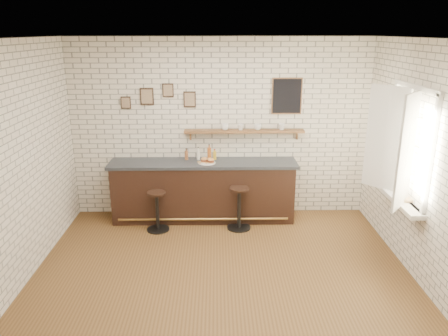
{
  "coord_description": "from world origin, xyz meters",
  "views": [
    {
      "loc": [
        -0.06,
        -5.21,
        3.08
      ],
      "look_at": [
        0.05,
        0.9,
        1.15
      ],
      "focal_mm": 35.0,
      "sensor_mm": 36.0,
      "label": 1
    }
  ],
  "objects": [
    {
      "name": "bitters_bottle_white",
      "position": [
        -0.37,
        1.84,
        1.1
      ],
      "size": [
        0.06,
        0.06,
        0.22
      ],
      "color": "silver",
      "rests_on": "bar_counter"
    },
    {
      "name": "potato_chips",
      "position": [
        -0.24,
        1.62,
        1.02
      ],
      "size": [
        0.25,
        0.18,
        0.0
      ],
      "color": "#C49345",
      "rests_on": "sandwich_plate"
    },
    {
      "name": "ciabatta_sandwich",
      "position": [
        -0.21,
        1.63,
        1.06
      ],
      "size": [
        0.26,
        0.19,
        0.08
      ],
      "color": "tan",
      "rests_on": "sandwich_plate"
    },
    {
      "name": "book_lower",
      "position": [
        2.38,
        0.15,
        0.94
      ],
      "size": [
        0.17,
        0.21,
        0.02
      ],
      "primitive_type": "imported",
      "rotation": [
        0.0,
        0.0,
        -0.1
      ],
      "color": "tan",
      "rests_on": "window_sill"
    },
    {
      "name": "bar_counter",
      "position": [
        -0.29,
        1.7,
        0.51
      ],
      "size": [
        3.1,
        0.65,
        1.01
      ],
      "color": "black",
      "rests_on": "ground"
    },
    {
      "name": "bar_stool_right",
      "position": [
        0.3,
        1.29,
        0.38
      ],
      "size": [
        0.39,
        0.39,
        0.7
      ],
      "color": "black",
      "rests_on": "ground"
    },
    {
      "name": "bar_stool_left",
      "position": [
        -1.02,
        1.25,
        0.35
      ],
      "size": [
        0.37,
        0.37,
        0.65
      ],
      "color": "black",
      "rests_on": "ground"
    },
    {
      "name": "sandwich_plate",
      "position": [
        -0.22,
        1.63,
        1.02
      ],
      "size": [
        0.28,
        0.28,
        0.01
      ],
      "primitive_type": "cylinder",
      "color": "white",
      "rests_on": "bar_counter"
    },
    {
      "name": "book_upper",
      "position": [
        2.38,
        0.17,
        0.96
      ],
      "size": [
        0.2,
        0.26,
        0.02
      ],
      "primitive_type": "imported",
      "rotation": [
        0.0,
        0.0,
        -0.07
      ],
      "color": "tan",
      "rests_on": "book_lower"
    },
    {
      "name": "bitters_bottle_amber",
      "position": [
        -0.19,
        1.84,
        1.12
      ],
      "size": [
        0.06,
        0.06,
        0.26
      ],
      "color": "#AF561C",
      "rests_on": "bar_counter"
    },
    {
      "name": "wall_shelf",
      "position": [
        0.4,
        1.9,
        1.48
      ],
      "size": [
        2.0,
        0.18,
        0.18
      ],
      "color": "brown",
      "rests_on": "ground"
    },
    {
      "name": "window_sill",
      "position": [
        2.4,
        0.3,
        0.9
      ],
      "size": [
        0.2,
        1.35,
        0.06
      ],
      "color": "white",
      "rests_on": "ground"
    },
    {
      "name": "back_wall_decor",
      "position": [
        0.23,
        1.98,
        2.05
      ],
      "size": [
        2.96,
        0.02,
        0.56
      ],
      "color": "black",
      "rests_on": "ground"
    },
    {
      "name": "shelf_cup_c",
      "position": [
        0.63,
        1.9,
        1.55
      ],
      "size": [
        0.13,
        0.13,
        0.1
      ],
      "primitive_type": "imported",
      "rotation": [
        0.0,
        0.0,
        1.61
      ],
      "color": "white",
      "rests_on": "wall_shelf"
    },
    {
      "name": "casement_window",
      "position": [
        2.36,
        0.3,
        1.65
      ],
      "size": [
        0.4,
        1.3,
        1.56
      ],
      "color": "white",
      "rests_on": "ground"
    },
    {
      "name": "shelf_cup_a",
      "position": [
        0.08,
        1.9,
        1.55
      ],
      "size": [
        0.19,
        0.19,
        0.1
      ],
      "primitive_type": "imported",
      "rotation": [
        0.0,
        0.0,
        0.65
      ],
      "color": "white",
      "rests_on": "wall_shelf"
    },
    {
      "name": "bitters_bottle_brown",
      "position": [
        -0.57,
        1.84,
        1.09
      ],
      "size": [
        0.06,
        0.06,
        0.19
      ],
      "color": "brown",
      "rests_on": "bar_counter"
    },
    {
      "name": "shelf_cup_b",
      "position": [
        0.34,
        1.9,
        1.55
      ],
      "size": [
        0.15,
        0.15,
        0.1
      ],
      "primitive_type": "imported",
      "rotation": [
        0.0,
        0.0,
        0.66
      ],
      "color": "white",
      "rests_on": "wall_shelf"
    },
    {
      "name": "shelf_cup_d",
      "position": [
        1.02,
        1.9,
        1.55
      ],
      "size": [
        0.12,
        0.12,
        0.1
      ],
      "primitive_type": "imported",
      "rotation": [
        0.0,
        0.0,
        -0.12
      ],
      "color": "white",
      "rests_on": "wall_shelf"
    },
    {
      "name": "ground",
      "position": [
        0.0,
        0.0,
        0.0
      ],
      "size": [
        5.0,
        5.0,
        0.0
      ],
      "primitive_type": "plane",
      "color": "brown",
      "rests_on": "ground"
    },
    {
      "name": "condiment_bottle_yellow",
      "position": [
        -0.09,
        1.84,
        1.08
      ],
      "size": [
        0.06,
        0.06,
        0.18
      ],
      "color": "gold",
      "rests_on": "bar_counter"
    }
  ]
}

